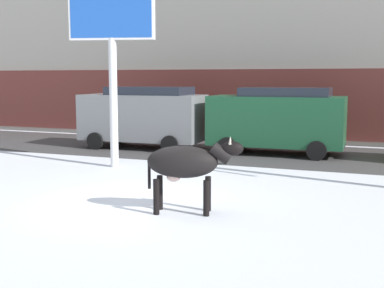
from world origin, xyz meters
name	(u,v)px	position (x,y,z in m)	size (l,w,h in m)	color
ground_plane	(138,204)	(0.00, 0.00, 0.00)	(120.00, 120.00, 0.00)	white
road_strip	(241,152)	(0.00, 8.00, 0.00)	(60.00, 5.60, 0.01)	#423F3F
cow_black	(186,163)	(1.22, -0.29, 0.99)	(1.94, 0.93, 1.54)	black
billboard	(112,20)	(-2.71, 3.74, 4.31)	(2.49, 0.81, 5.56)	silver
car_grey_van	(143,115)	(-3.73, 7.72, 1.24)	(4.64, 2.21, 2.32)	slate
car_darkgreen_van	(277,119)	(1.28, 8.04, 1.24)	(4.64, 2.21, 2.32)	#194C2D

